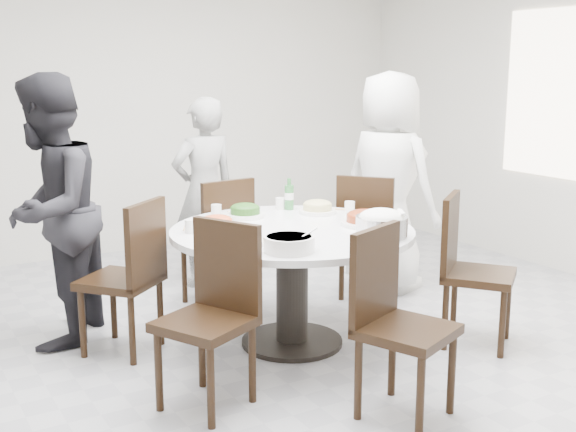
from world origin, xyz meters
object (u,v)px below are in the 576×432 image
chair_nw (120,277)px  chair_sw (205,319)px  diner_right (388,182)px  chair_n (215,241)px  beverage_bottle (289,194)px  chair_s (407,327)px  chair_ne (370,235)px  chair_se (479,272)px  dining_table (292,287)px  diner_middle (204,192)px  rice_bowl (382,227)px  diner_left (50,212)px  soup_bowl (289,244)px

chair_nw → chair_sw: 0.95m
chair_nw → diner_right: diner_right is taller
chair_n → beverage_bottle: 0.69m
chair_n → chair_s: (0.07, -2.07, 0.00)m
chair_ne → chair_se: same height
chair_s → dining_table: bearing=67.6°
diner_middle → rice_bowl: bearing=93.8°
dining_table → rice_bowl: 0.72m
chair_sw → rice_bowl: size_ratio=3.15×
chair_sw → rice_bowl: chair_sw is taller
dining_table → diner_left: 1.57m
dining_table → soup_bowl: bearing=-122.6°
chair_n → diner_right: bearing=160.7°
diner_left → diner_right: bearing=120.1°
diner_middle → diner_left: 1.50m
diner_left → beverage_bottle: bearing=113.7°
diner_right → rice_bowl: bearing=124.5°
diner_middle → beverage_bottle: diner_middle is taller
diner_middle → soup_bowl: diner_middle is taller
chair_sw → diner_right: diner_right is taller
beverage_bottle → diner_right: bearing=7.0°
diner_left → dining_table: bearing=91.4°
dining_table → diner_right: bearing=27.2°
chair_n → diner_right: diner_right is taller
dining_table → chair_ne: size_ratio=1.58×
diner_left → chair_nw: bearing=73.9°
dining_table → diner_left: (-1.27, 0.80, 0.47)m
chair_ne → soup_bowl: bearing=87.3°
diner_left → rice_bowl: diner_left is taller
dining_table → chair_ne: bearing=28.2°
soup_bowl → beverage_bottle: 1.16m
chair_n → diner_left: 1.25m
diner_left → soup_bowl: size_ratio=6.11×
chair_ne → diner_right: 0.46m
chair_s → diner_right: bearing=32.3°
chair_ne → rice_bowl: chair_ne is taller
diner_left → rice_bowl: 2.04m
diner_left → beverage_bottle: (1.56, -0.28, 0.01)m
chair_n → chair_nw: (-0.88, -0.52, 0.00)m
chair_nw → rice_bowl: size_ratio=3.15×
chair_ne → chair_n: bearing=28.8°
chair_ne → chair_sw: bearing=79.6°
chair_s → diner_right: 2.20m
dining_table → chair_nw: bearing=155.6°
chair_se → diner_right: 1.32m
diner_middle → diner_left: bearing=23.1°
chair_sw → diner_right: size_ratio=0.56×
dining_table → beverage_bottle: beverage_bottle is taller
chair_se → chair_s: bearing=169.5°
chair_n → chair_s: same height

